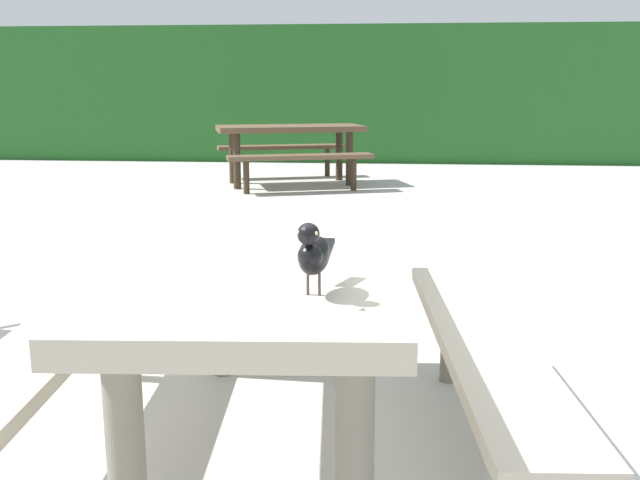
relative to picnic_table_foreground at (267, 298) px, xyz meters
The scene contains 5 objects.
ground_plane 0.57m from the picnic_table_foreground, ahead, with size 60.00×60.00×0.00m, color #B7B5AD.
hedge_wall 10.32m from the picnic_table_foreground, 89.39° to the left, with size 28.00×1.83×2.17m, color #235B23.
picnic_table_foreground is the anchor object (origin of this frame).
bird_grackle 0.67m from the picnic_table_foreground, 70.09° to the right, with size 0.09×0.29×0.18m.
picnic_table_mid_left 6.81m from the picnic_table_foreground, 96.92° to the left, with size 2.14×2.12×0.74m.
Camera 1 is at (0.26, -2.18, 1.23)m, focal length 40.09 mm.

